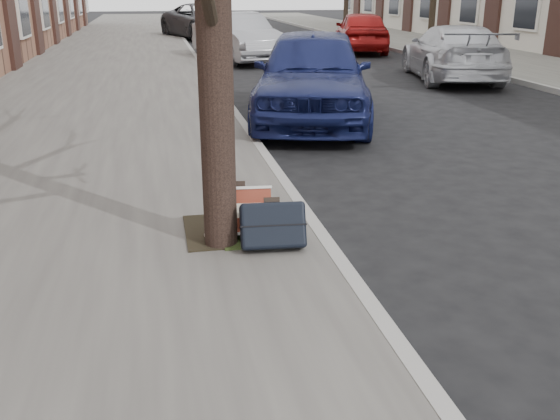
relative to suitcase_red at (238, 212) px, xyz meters
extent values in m
plane|color=black|center=(1.97, -1.07, -0.34)|extent=(120.00, 120.00, 0.00)
cube|color=#66635D|center=(-1.73, 13.93, -0.28)|extent=(5.00, 70.00, 0.12)
cube|color=slate|center=(9.77, 13.93, -0.28)|extent=(4.00, 70.00, 0.12)
cube|color=black|center=(-0.03, 0.13, -0.21)|extent=(0.85, 0.85, 0.02)
cube|color=maroon|center=(0.00, 0.00, 0.00)|extent=(0.59, 0.36, 0.44)
cube|color=black|center=(0.24, -0.34, -0.01)|extent=(0.56, 0.35, 0.42)
imported|color=#141B4C|center=(1.97, 5.23, 0.44)|extent=(2.98, 4.89, 1.56)
imported|color=#96989D|center=(1.96, 14.49, 0.38)|extent=(2.54, 4.62, 1.44)
imported|color=#35363A|center=(1.77, 23.36, 0.42)|extent=(4.08, 5.97, 1.52)
imported|color=#B4B6BC|center=(6.55, 9.42, 0.32)|extent=(2.78, 4.84, 1.32)
imported|color=maroon|center=(6.56, 16.51, 0.37)|extent=(2.54, 4.43, 1.42)
camera|label=1|loc=(-0.64, -5.01, 1.82)|focal=40.00mm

